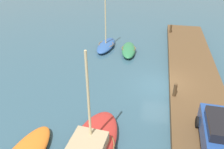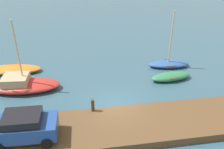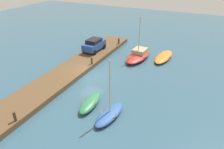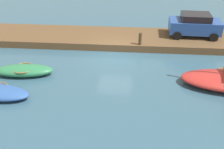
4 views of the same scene
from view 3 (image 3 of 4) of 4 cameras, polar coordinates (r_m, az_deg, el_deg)
The scene contains 10 objects.
ground_plane at distance 25.90m, azimuth -5.73°, elevation -0.06°, with size 84.00×84.00×0.00m, color #33566B.
dock_platform at distance 27.05m, azimuth -10.30°, elevation 1.53°, with size 26.33×3.82×0.54m, color brown.
sailboat_red at distance 30.20m, azimuth 7.09°, elevation 5.15°, with size 6.00×2.84×5.93m.
motorboat_orange at distance 30.85m, azimuth 13.66°, elevation 4.63°, with size 5.45×2.20×0.59m.
rowboat_blue at distance 18.89m, azimuth -0.72°, elevation -10.51°, with size 4.06×1.81×5.47m.
rowboat_green at distance 20.34m, azimuth -5.90°, elevation -7.58°, with size 3.74×1.63×0.65m.
mooring_post_west at distance 34.11m, azimuth 1.82°, elevation 8.93°, with size 0.25×0.25×0.91m, color #47331E.
mooring_post_mid_west at distance 27.20m, azimuth -5.45°, elevation 3.72°, with size 0.23×0.23×0.91m, color #47331E.
mooring_post_mid_east at distance 19.32m, azimuth -24.59°, elevation -10.19°, with size 0.23×0.23×0.87m, color #47331E.
parked_car at distance 31.32m, azimuth -4.81°, elevation 7.98°, with size 3.89×2.19×1.76m.
Camera 3 is at (19.36, 12.24, 12.10)m, focal length 34.16 mm.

